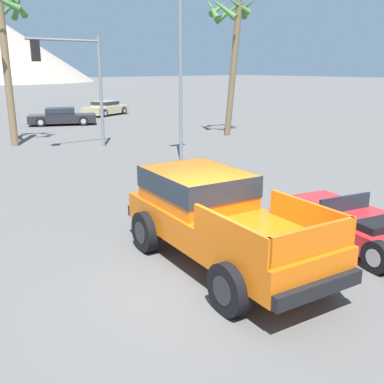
# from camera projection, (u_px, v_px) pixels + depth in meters

# --- Properties ---
(ground_plane) EXTENTS (320.00, 320.00, 0.00)m
(ground_plane) POSITION_uv_depth(u_px,v_px,m) (214.00, 278.00, 8.62)
(ground_plane) COLOR #5B5956
(orange_pickup_truck) EXTENTS (2.69, 5.40, 1.80)m
(orange_pickup_truck) POSITION_uv_depth(u_px,v_px,m) (214.00, 213.00, 9.14)
(orange_pickup_truck) COLOR orange
(orange_pickup_truck) RESTS_ON ground_plane
(red_convertible_car) EXTENTS (2.67, 4.57, 1.00)m
(red_convertible_car) POSITION_uv_depth(u_px,v_px,m) (359.00, 226.00, 10.24)
(red_convertible_car) COLOR red
(red_convertible_car) RESTS_ON ground_plane
(parked_car_dark) EXTENTS (4.84, 3.45, 1.18)m
(parked_car_dark) POSITION_uv_depth(u_px,v_px,m) (62.00, 116.00, 31.21)
(parked_car_dark) COLOR #232328
(parked_car_dark) RESTS_ON ground_plane
(parked_car_tan) EXTENTS (4.55, 3.32, 1.19)m
(parked_car_tan) POSITION_uv_depth(u_px,v_px,m) (106.00, 108.00, 37.47)
(parked_car_tan) COLOR tan
(parked_car_tan) RESTS_ON ground_plane
(traffic_light_main) EXTENTS (3.58, 0.38, 5.35)m
(traffic_light_main) POSITION_uv_depth(u_px,v_px,m) (73.00, 71.00, 21.06)
(traffic_light_main) COLOR slate
(traffic_light_main) RESTS_ON ground_plane
(street_lamp_post) EXTENTS (0.90, 0.24, 7.70)m
(street_lamp_post) POSITION_uv_depth(u_px,v_px,m) (180.00, 49.00, 18.20)
(street_lamp_post) COLOR slate
(street_lamp_post) RESTS_ON ground_plane
(palm_tree_short) EXTENTS (2.94, 2.73, 7.72)m
(palm_tree_short) POSITION_uv_depth(u_px,v_px,m) (231.00, 32.00, 25.02)
(palm_tree_short) COLOR brown
(palm_tree_short) RESTS_ON ground_plane
(palm_tree_leaning) EXTENTS (2.93, 2.89, 7.45)m
(palm_tree_leaning) POSITION_uv_depth(u_px,v_px,m) (3.00, 32.00, 21.61)
(palm_tree_leaning) COLOR brown
(palm_tree_leaning) RESTS_ON ground_plane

